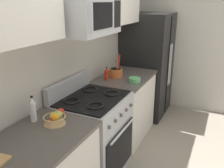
{
  "coord_description": "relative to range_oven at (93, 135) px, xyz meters",
  "views": [
    {
      "loc": [
        -2.04,
        -0.52,
        1.89
      ],
      "look_at": [
        0.21,
        0.55,
        1.03
      ],
      "focal_mm": 38.88,
      "sensor_mm": 36.0,
      "label": 1
    }
  ],
  "objects": [
    {
      "name": "wall_back",
      "position": [
        0.0,
        0.39,
        0.83
      ],
      "size": [
        8.0,
        0.1,
        2.6
      ],
      "primitive_type": "cube",
      "color": "beige",
      "rests_on": "ground"
    },
    {
      "name": "bottle_hot_sauce",
      "position": [
        0.64,
        0.15,
        0.52
      ],
      "size": [
        0.06,
        0.06,
        0.17
      ],
      "color": "red",
      "rests_on": "counter_right"
    },
    {
      "name": "apple_loose",
      "position": [
        -0.47,
        0.05,
        0.47
      ],
      "size": [
        0.07,
        0.07,
        0.07
      ],
      "primitive_type": "sphere",
      "color": "red",
      "rests_on": "counter_left"
    },
    {
      "name": "fruit_basket",
      "position": [
        -0.6,
        0.01,
        0.48
      ],
      "size": [
        0.19,
        0.19,
        0.1
      ],
      "color": "tan",
      "rests_on": "counter_left"
    },
    {
      "name": "range_oven",
      "position": [
        0.0,
        0.0,
        0.0
      ],
      "size": [
        0.76,
        0.69,
        1.09
      ],
      "color": "#B2B5BA",
      "rests_on": "ground"
    },
    {
      "name": "wall_right",
      "position": [
        2.36,
        -0.68,
        0.83
      ],
      "size": [
        0.1,
        8.0,
        2.6
      ],
      "primitive_type": "cube",
      "color": "beige",
      "rests_on": "ground"
    },
    {
      "name": "counter_right",
      "position": [
        0.89,
        -0.0,
        -0.02
      ],
      "size": [
        1.0,
        0.64,
        0.91
      ],
      "color": "silver",
      "rests_on": "ground"
    },
    {
      "name": "refrigerator",
      "position": [
        1.83,
        -0.02,
        0.38
      ],
      "size": [
        0.85,
        0.75,
        1.7
      ],
      "color": "black",
      "rests_on": "ground"
    },
    {
      "name": "microwave",
      "position": [
        -0.0,
        0.03,
        1.29
      ],
      "size": [
        0.68,
        0.44,
        0.37
      ],
      "color": "#B2B5BA"
    },
    {
      "name": "prep_bowl",
      "position": [
        0.72,
        -0.2,
        0.47
      ],
      "size": [
        0.15,
        0.15,
        0.06
      ],
      "color": "#59AD66",
      "rests_on": "counter_right"
    },
    {
      "name": "bottle_vinegar",
      "position": [
        -0.64,
        0.2,
        0.54
      ],
      "size": [
        0.05,
        0.05,
        0.23
      ],
      "color": "silver",
      "rests_on": "counter_left"
    },
    {
      "name": "utensil_crock",
      "position": [
        0.82,
        0.1,
        0.5
      ],
      "size": [
        0.18,
        0.18,
        0.33
      ],
      "color": "#D1662D",
      "rests_on": "counter_right"
    }
  ]
}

